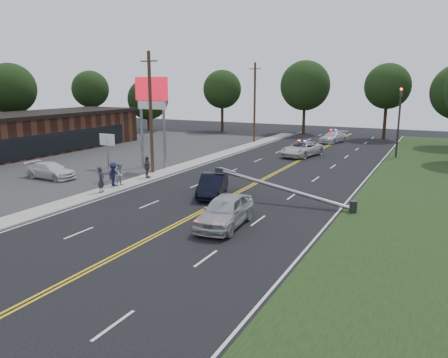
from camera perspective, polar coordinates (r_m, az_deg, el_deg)
The scene contains 26 objects.
ground at distance 22.77m, azimuth -8.14°, elevation -6.89°, with size 120.00×120.00×0.00m, color black.
parking_lot at distance 43.20m, azimuth -22.56°, elevation 1.50°, with size 25.00×60.00×0.01m, color #2D2D2D.
sidewalk at distance 35.33m, azimuth -10.12°, elevation 0.10°, with size 1.80×70.00×0.12m, color #A5A095.
centerline_yellow at distance 31.14m, azimuth 2.38°, elevation -1.47°, with size 0.36×80.00×0.00m, color gold.
pharmacy_building at distance 51.54m, azimuth -25.28°, elevation 5.36°, with size 8.40×30.40×4.30m.
pylon_sign at distance 39.03m, azimuth -9.42°, elevation 10.08°, with size 3.20×0.35×8.00m.
small_sign at distance 39.98m, azimuth -15.00°, elevation 4.60°, with size 1.60×0.14×3.10m.
traffic_signal at distance 47.84m, azimuth 21.91°, elevation 7.62°, with size 0.28×0.41×7.05m.
fallen_streetlight at distance 27.64m, azimuth 8.61°, elevation -1.45°, with size 9.36×0.44×1.91m.
utility_pole_mid at distance 36.70m, azimuth -9.56°, elevation 8.51°, with size 1.60×0.28×10.00m.
utility_pole_far at distance 55.96m, azimuth 4.02°, elevation 9.94°, with size 1.60×0.28×10.00m.
tree_2 at distance 62.11m, azimuth -26.14°, elevation 10.54°, with size 6.37×6.37×9.97m.
tree_3 at distance 68.96m, azimuth -17.05°, elevation 11.14°, with size 5.42×5.42×9.30m.
tree_4 at distance 71.23m, azimuth -9.91°, elevation 10.23°, with size 6.42×6.42×8.19m.
tree_5 at distance 69.43m, azimuth -0.23°, elevation 11.64°, with size 5.95×5.95×9.51m.
tree_6 at distance 67.19m, azimuth 10.55°, elevation 11.90°, with size 7.34×7.34×10.79m.
tree_7 at distance 63.55m, azimuth 20.58°, elevation 11.27°, with size 6.08×6.08×10.11m.
crashed_sedan at distance 29.44m, azimuth -1.50°, elevation -0.81°, with size 1.58×4.52×1.49m, color black.
waiting_sedan at distance 23.20m, azimuth 0.13°, elevation -4.20°, with size 1.99×4.95×1.69m, color #B0B3B8.
parked_car at distance 37.53m, azimuth -21.70°, elevation 1.04°, with size 1.81×4.45×1.29m, color silver.
emergency_a at distance 46.21m, azimuth 10.11°, elevation 3.88°, with size 2.55×5.54×1.54m, color silver.
emergency_b at distance 57.96m, azimuth 14.06°, elevation 5.34°, with size 1.97×4.84×1.40m, color silver.
bystander_a at distance 31.08m, azimuth -15.76°, elevation -0.07°, with size 0.65×0.43×1.78m, color #27282F.
bystander_b at distance 32.81m, azimuth -13.34°, elevation 0.62°, with size 0.82×0.64×1.68m, color #A4A4A8.
bystander_c at distance 32.80m, azimuth -14.22°, elevation 0.62°, with size 1.12×0.64×1.73m, color #1B1B44.
bystander_d at distance 34.98m, azimuth -10.01°, elevation 1.54°, with size 1.02×0.42×1.74m, color #584A46.
Camera 1 is at (12.42, -17.56, 7.49)m, focal length 35.00 mm.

